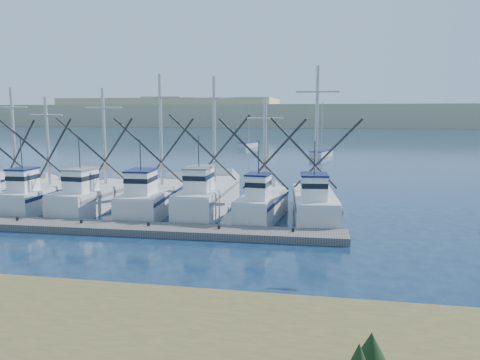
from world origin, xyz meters
The scene contains 6 objects.
ground centered at (0.00, 0.00, 0.00)m, with size 500.00×500.00×0.00m, color #0D1E3B.
floating_dock centered at (-8.99, 6.56, 0.20)m, with size 29.80×1.99×0.40m, color #67625C.
dune_ridge centered at (0.00, 210.00, 5.00)m, with size 360.00×60.00×10.00m, color tan.
trawler_fleet centered at (-8.45, 11.69, 0.99)m, with size 28.91×9.62×9.56m.
sailboat_near centered at (3.84, 53.78, 0.49)m, with size 3.44×6.27×8.10m.
sailboat_far centered at (-10.01, 70.24, 0.50)m, with size 3.37×5.62×8.10m.
Camera 1 is at (4.64, -17.30, 6.66)m, focal length 35.00 mm.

